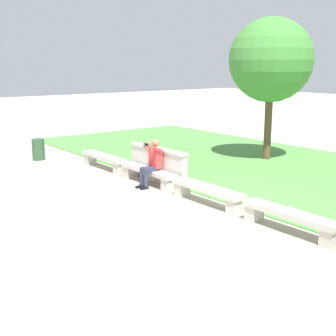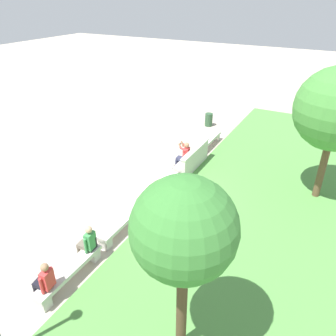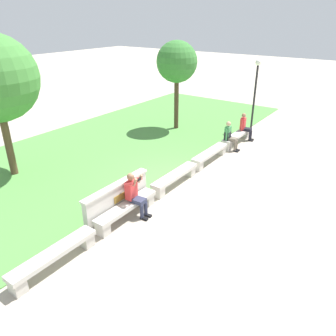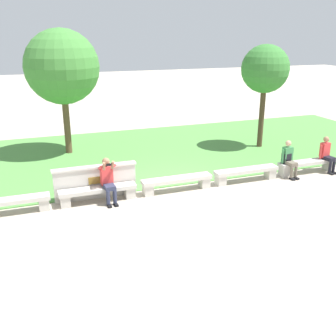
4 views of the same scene
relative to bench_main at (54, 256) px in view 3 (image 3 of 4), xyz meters
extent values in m
plane|color=#B2A593|center=(4.97, 0.00, -0.31)|extent=(80.00, 80.00, 0.00)
cube|color=#518E42|center=(4.97, 4.38, -0.29)|extent=(24.20, 8.00, 0.03)
cube|color=beige|center=(0.00, 0.00, 0.08)|extent=(2.26, 0.40, 0.12)
cube|color=beige|center=(-0.95, 0.00, -0.14)|extent=(0.28, 0.34, 0.33)
cube|color=beige|center=(0.95, 0.00, -0.14)|extent=(0.28, 0.34, 0.33)
cube|color=beige|center=(2.48, 0.00, 0.08)|extent=(2.26, 0.40, 0.12)
cube|color=beige|center=(1.53, 0.00, -0.14)|extent=(0.28, 0.34, 0.33)
cube|color=beige|center=(3.44, 0.00, -0.14)|extent=(0.28, 0.34, 0.33)
cube|color=beige|center=(4.97, 0.00, 0.08)|extent=(2.26, 0.40, 0.12)
cube|color=beige|center=(4.02, 0.00, -0.14)|extent=(0.28, 0.34, 0.33)
cube|color=beige|center=(5.92, 0.00, -0.14)|extent=(0.28, 0.34, 0.33)
cube|color=beige|center=(7.45, 0.00, 0.08)|extent=(2.26, 0.40, 0.12)
cube|color=beige|center=(6.50, 0.00, -0.14)|extent=(0.28, 0.34, 0.33)
cube|color=beige|center=(8.40, 0.00, -0.14)|extent=(0.28, 0.34, 0.33)
cube|color=beige|center=(9.94, 0.00, 0.08)|extent=(2.26, 0.40, 0.12)
cube|color=beige|center=(8.99, 0.00, -0.14)|extent=(0.28, 0.34, 0.33)
cube|color=beige|center=(10.89, 0.00, -0.14)|extent=(0.28, 0.34, 0.33)
cube|color=beige|center=(2.48, 0.34, 0.17)|extent=(2.44, 0.18, 0.95)
cube|color=beige|center=(2.48, 0.34, 0.67)|extent=(2.50, 0.24, 0.06)
cube|color=olive|center=(2.48, 0.24, 0.28)|extent=(0.44, 0.02, 0.22)
cube|color=black|center=(2.71, -0.46, -0.28)|extent=(0.12, 0.25, 0.06)
cylinder|color=#2D334C|center=(2.71, -0.39, -0.07)|extent=(0.11, 0.11, 0.42)
cube|color=black|center=(2.91, -0.44, -0.28)|extent=(0.12, 0.25, 0.06)
cylinder|color=#2D334C|center=(2.91, -0.37, -0.07)|extent=(0.11, 0.11, 0.42)
cube|color=#2D334C|center=(2.79, -0.19, 0.20)|extent=(0.33, 0.44, 0.12)
cube|color=#D83838|center=(2.77, 0.04, 0.48)|extent=(0.36, 0.25, 0.56)
sphere|color=#9E7051|center=(2.77, 0.04, 0.90)|extent=(0.22, 0.22, 0.22)
cylinder|color=#D83838|center=(2.59, -0.07, 0.77)|extent=(0.11, 0.32, 0.21)
cylinder|color=#9E7051|center=(2.67, -0.21, 0.85)|extent=(0.09, 0.19, 0.27)
cylinder|color=#D83838|center=(2.97, -0.05, 0.77)|extent=(0.11, 0.32, 0.21)
cylinder|color=#9E7051|center=(2.92, -0.19, 0.85)|extent=(0.11, 0.19, 0.27)
cube|color=black|center=(2.80, -0.26, 0.89)|extent=(0.15, 0.02, 0.08)
cube|color=black|center=(9.01, -0.43, -0.28)|extent=(0.12, 0.23, 0.06)
cylinder|color=#6B6051|center=(9.00, -0.37, -0.07)|extent=(0.10, 0.10, 0.42)
cube|color=black|center=(9.19, -0.41, -0.28)|extent=(0.12, 0.23, 0.06)
cylinder|color=#6B6051|center=(9.18, -0.35, -0.07)|extent=(0.10, 0.10, 0.42)
cube|color=#6B6051|center=(9.08, -0.18, 0.20)|extent=(0.31, 0.42, 0.12)
cube|color=#3D894C|center=(9.06, 0.04, 0.46)|extent=(0.34, 0.23, 0.52)
sphere|color=tan|center=(9.06, 0.04, 0.85)|extent=(0.20, 0.20, 0.20)
cylinder|color=#3D894C|center=(8.86, 0.00, 0.41)|extent=(0.08, 0.08, 0.48)
cylinder|color=#3D894C|center=(9.26, 0.04, 0.41)|extent=(0.08, 0.08, 0.48)
cube|color=black|center=(10.63, -0.43, -0.28)|extent=(0.13, 0.23, 0.06)
cylinder|color=black|center=(10.62, -0.37, -0.07)|extent=(0.10, 0.10, 0.42)
cube|color=black|center=(10.81, -0.40, -0.28)|extent=(0.13, 0.23, 0.06)
cylinder|color=black|center=(10.80, -0.35, -0.07)|extent=(0.10, 0.10, 0.42)
cube|color=black|center=(10.69, -0.18, 0.20)|extent=(0.33, 0.43, 0.12)
cube|color=#D83838|center=(10.66, 0.04, 0.46)|extent=(0.34, 0.24, 0.52)
sphere|color=#9E7051|center=(10.66, 0.04, 0.85)|extent=(0.20, 0.20, 0.20)
cylinder|color=#D83838|center=(10.46, -0.01, 0.41)|extent=(0.08, 0.08, 0.48)
cylinder|color=#D83838|center=(10.86, 0.05, 0.41)|extent=(0.08, 0.08, 0.48)
cube|color=black|center=(9.03, 0.03, 0.32)|extent=(0.28, 0.20, 0.36)
cube|color=black|center=(9.03, -0.08, 0.25)|extent=(0.20, 0.06, 0.16)
torus|color=black|center=(9.03, 0.03, 0.52)|extent=(0.10, 0.02, 0.10)
cylinder|color=#4C3826|center=(10.18, 3.48, 1.06)|extent=(0.22, 0.22, 2.74)
sphere|color=#387A33|center=(10.18, 3.48, 3.02)|extent=(1.97, 1.97, 1.97)
cylinder|color=brown|center=(2.25, 5.35, 1.00)|extent=(0.26, 0.26, 2.62)
cylinder|color=black|center=(12.19, 0.21, 1.28)|extent=(0.10, 0.10, 3.18)
sphere|color=white|center=(12.19, 0.21, 3.02)|extent=(0.28, 0.28, 0.28)
camera|label=1|loc=(13.09, -7.47, 3.05)|focal=50.00mm
camera|label=2|loc=(14.29, 5.39, 6.71)|focal=35.00mm
camera|label=3|loc=(-3.35, -5.61, 5.06)|focal=35.00mm
camera|label=4|loc=(0.79, -10.71, 4.44)|focal=42.00mm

